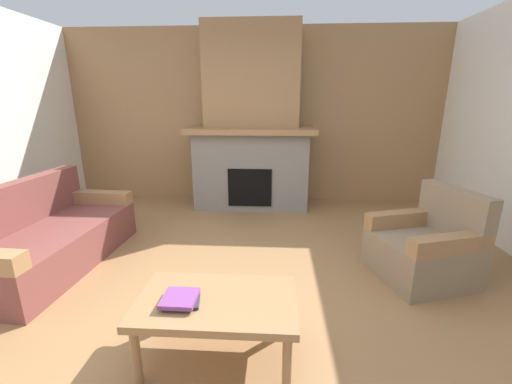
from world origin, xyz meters
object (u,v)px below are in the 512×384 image
(fireplace, at_px, (252,131))
(armchair, at_px, (425,248))
(coffee_table, at_px, (217,306))
(couch, at_px, (47,239))

(fireplace, bearing_deg, armchair, -49.76)
(armchair, xyz_separation_m, coffee_table, (-1.77, -1.13, 0.08))
(couch, height_order, armchair, same)
(couch, bearing_deg, coffee_table, -30.19)
(fireplace, distance_m, coffee_table, 3.34)
(couch, height_order, coffee_table, couch)
(fireplace, bearing_deg, coffee_table, -89.61)
(couch, distance_m, armchair, 3.69)
(couch, relative_size, armchair, 1.93)
(fireplace, xyz_separation_m, coffee_table, (0.02, -3.24, -0.79))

